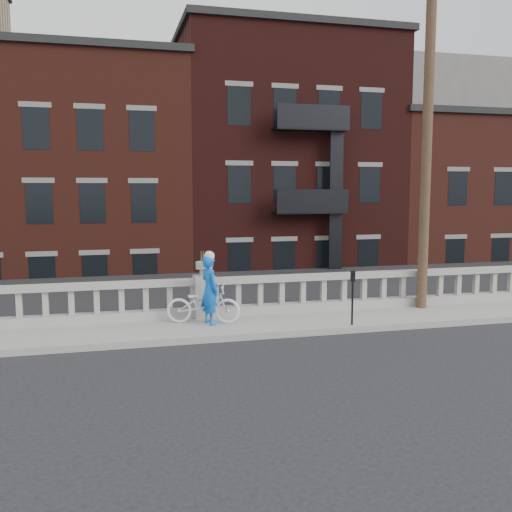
# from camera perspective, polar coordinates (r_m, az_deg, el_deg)

# --- Properties ---
(ground) EXTENTS (120.00, 120.00, 0.00)m
(ground) POSITION_cam_1_polar(r_m,az_deg,el_deg) (11.53, -1.92, -11.06)
(ground) COLOR black
(ground) RESTS_ON ground
(sidewalk) EXTENTS (32.00, 2.20, 0.15)m
(sidewalk) POSITION_cam_1_polar(r_m,az_deg,el_deg) (14.35, -4.54, -7.19)
(sidewalk) COLOR gray
(sidewalk) RESTS_ON ground
(balustrade) EXTENTS (28.00, 0.34, 1.03)m
(balustrade) POSITION_cam_1_polar(r_m,az_deg,el_deg) (15.14, -5.18, -4.27)
(balustrade) COLOR gray
(balustrade) RESTS_ON sidewalk
(planter_pedestal) EXTENTS (0.55, 0.55, 1.76)m
(planter_pedestal) POSITION_cam_1_polar(r_m,az_deg,el_deg) (15.10, -5.19, -3.56)
(planter_pedestal) COLOR gray
(planter_pedestal) RESTS_ON sidewalk
(lower_level) EXTENTS (80.00, 44.00, 20.80)m
(lower_level) POSITION_cam_1_polar(r_m,az_deg,el_deg) (33.90, -9.51, 5.15)
(lower_level) COLOR #605E59
(lower_level) RESTS_ON ground
(utility_pole) EXTENTS (1.60, 0.28, 10.00)m
(utility_pole) POSITION_cam_1_polar(r_m,az_deg,el_deg) (16.78, 16.77, 12.32)
(utility_pole) COLOR #422D1E
(utility_pole) RESTS_ON sidewalk
(parking_meter_c) EXTENTS (0.10, 0.09, 1.36)m
(parking_meter_c) POSITION_cam_1_polar(r_m,az_deg,el_deg) (14.34, 9.63, -3.51)
(parking_meter_c) COLOR black
(parking_meter_c) RESTS_ON sidewalk
(bicycle) EXTENTS (1.96, 1.15, 0.98)m
(bicycle) POSITION_cam_1_polar(r_m,az_deg,el_deg) (14.47, -5.30, -4.79)
(bicycle) COLOR silver
(bicycle) RESTS_ON sidewalk
(cyclist) EXTENTS (0.59, 0.73, 1.73)m
(cyclist) POSITION_cam_1_polar(r_m,az_deg,el_deg) (14.30, -4.66, -3.38)
(cyclist) COLOR blue
(cyclist) RESTS_ON sidewalk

